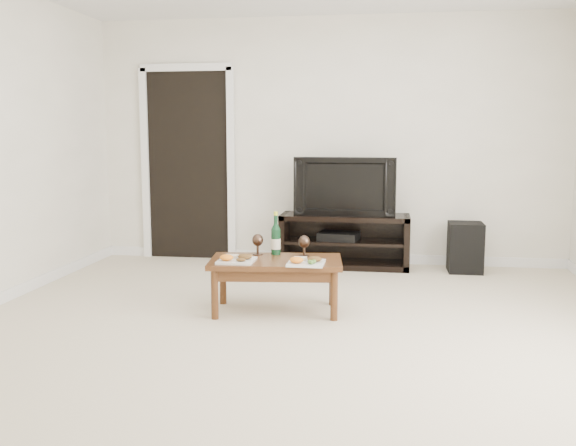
# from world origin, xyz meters

# --- Properties ---
(floor) EXTENTS (5.50, 5.50, 0.00)m
(floor) POSITION_xyz_m (0.00, 0.00, 0.00)
(floor) COLOR beige
(floor) RESTS_ON ground
(back_wall) EXTENTS (5.00, 0.04, 2.60)m
(back_wall) POSITION_xyz_m (0.00, 2.77, 1.30)
(back_wall) COLOR white
(back_wall) RESTS_ON ground
(doorway) EXTENTS (0.90, 0.02, 2.05)m
(doorway) POSITION_xyz_m (-1.55, 2.73, 1.02)
(doorway) COLOR black
(doorway) RESTS_ON ground
(media_console) EXTENTS (1.33, 0.45, 0.55)m
(media_console) POSITION_xyz_m (0.20, 2.50, 0.28)
(media_console) COLOR black
(media_console) RESTS_ON ground
(television) EXTENTS (1.04, 0.16, 0.60)m
(television) POSITION_xyz_m (0.20, 2.50, 0.85)
(television) COLOR black
(television) RESTS_ON media_console
(av_receiver) EXTENTS (0.44, 0.36, 0.08)m
(av_receiver) POSITION_xyz_m (0.14, 2.48, 0.33)
(av_receiver) COLOR black
(av_receiver) RESTS_ON media_console
(subwoofer) EXTENTS (0.34, 0.34, 0.50)m
(subwoofer) POSITION_xyz_m (1.42, 2.44, 0.25)
(subwoofer) COLOR black
(subwoofer) RESTS_ON ground
(coffee_table) EXTENTS (1.07, 0.67, 0.42)m
(coffee_table) POSITION_xyz_m (-0.22, 0.72, 0.21)
(coffee_table) COLOR #542A17
(coffee_table) RESTS_ON ground
(plate_left) EXTENTS (0.27, 0.27, 0.07)m
(plate_left) POSITION_xyz_m (-0.50, 0.58, 0.45)
(plate_left) COLOR white
(plate_left) RESTS_ON coffee_table
(plate_right) EXTENTS (0.27, 0.27, 0.07)m
(plate_right) POSITION_xyz_m (0.04, 0.57, 0.45)
(plate_right) COLOR white
(plate_right) RESTS_ON coffee_table
(wine_bottle) EXTENTS (0.07, 0.07, 0.35)m
(wine_bottle) POSITION_xyz_m (-0.25, 0.91, 0.59)
(wine_bottle) COLOR #0E351C
(wine_bottle) RESTS_ON coffee_table
(goblet_left) EXTENTS (0.09, 0.09, 0.17)m
(goblet_left) POSITION_xyz_m (-0.40, 0.88, 0.51)
(goblet_left) COLOR #3A291F
(goblet_left) RESTS_ON coffee_table
(goblet_right) EXTENTS (0.09, 0.09, 0.17)m
(goblet_right) POSITION_xyz_m (-0.02, 0.87, 0.51)
(goblet_right) COLOR #3A291F
(goblet_right) RESTS_ON coffee_table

